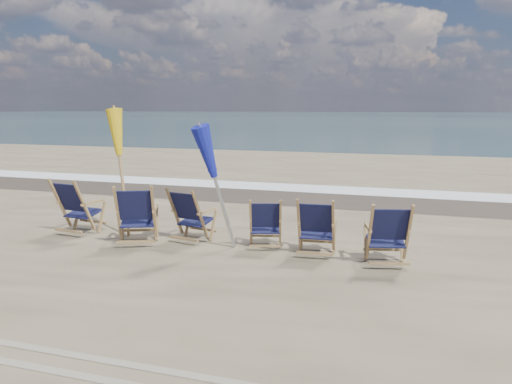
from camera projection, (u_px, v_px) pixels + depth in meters
ocean at (405, 116)px, 127.01m from camera, size 400.00×400.00×0.00m
surf_foam at (319, 189)px, 14.51m from camera, size 200.00×1.40×0.01m
wet_sand_strip at (309, 198)px, 13.10m from camera, size 200.00×2.60×0.00m
beach_chair_0 at (85, 208)px, 9.07m from camera, size 0.78×0.85×1.07m
beach_chair_1 at (154, 215)px, 8.48m from camera, size 0.94×0.98×1.08m
beach_chair_2 at (200, 217)px, 8.54m from camera, size 0.76×0.82×0.98m
beach_chair_3 at (280, 224)px, 8.25m from camera, size 0.71×0.76×0.88m
beach_chair_4 at (333, 229)px, 7.76m from camera, size 0.67×0.74×0.96m
beach_chair_5 at (408, 236)px, 7.29m from camera, size 0.78×0.84×0.99m
umbrella_yellow at (120, 138)px, 9.05m from camera, size 0.30×0.30×2.33m
umbrella_blue at (219, 153)px, 8.01m from camera, size 0.30×0.30×2.14m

